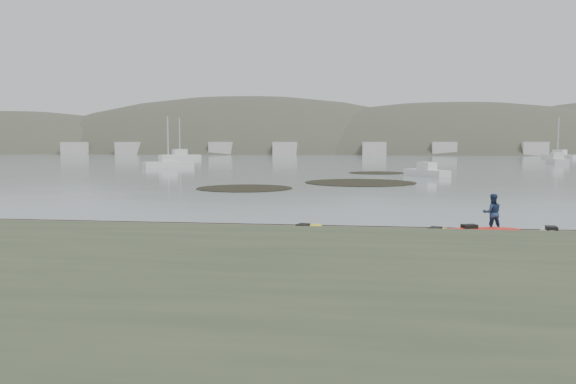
# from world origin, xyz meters

# --- Properties ---
(ground) EXTENTS (600.00, 600.00, 0.00)m
(ground) POSITION_xyz_m (0.00, 0.00, 0.00)
(ground) COLOR tan
(ground) RESTS_ON ground
(wet_sand) EXTENTS (60.00, 60.00, 0.00)m
(wet_sand) POSITION_xyz_m (0.00, -0.30, 0.00)
(wet_sand) COLOR brown
(wet_sand) RESTS_ON ground
(water) EXTENTS (1200.00, 1200.00, 0.00)m
(water) POSITION_xyz_m (0.00, 300.00, 0.01)
(water) COLOR slate
(water) RESTS_ON ground
(bluff) EXTENTS (60.00, 8.00, 2.00)m
(bluff) POSITION_xyz_m (0.00, -17.50, 1.00)
(bluff) COLOR #475138
(bluff) RESTS_ON ground
(kayaks) EXTENTS (19.99, 9.00, 0.34)m
(kayaks) POSITION_xyz_m (1.03, -3.92, 0.17)
(kayaks) COLOR #79D52A
(kayaks) RESTS_ON ground
(person_east) EXTENTS (0.80, 0.64, 1.60)m
(person_east) POSITION_xyz_m (8.66, -0.80, 0.80)
(person_east) COLOR navy
(person_east) RESTS_ON ground
(kelp_mats) EXTENTS (18.47, 32.35, 0.04)m
(kelp_mats) POSITION_xyz_m (0.85, 28.89, 0.03)
(kelp_mats) COLOR black
(kelp_mats) RESTS_ON water
(moored_boats) EXTENTS (92.52, 80.67, 1.25)m
(moored_boats) POSITION_xyz_m (4.43, 83.50, 0.56)
(moored_boats) COLOR silver
(moored_boats) RESTS_ON ground
(far_hills) EXTENTS (550.00, 135.00, 80.00)m
(far_hills) POSITION_xyz_m (39.38, 193.97, -15.93)
(far_hills) COLOR #384235
(far_hills) RESTS_ON ground
(far_town) EXTENTS (199.00, 5.00, 4.00)m
(far_town) POSITION_xyz_m (6.00, 145.00, 2.00)
(far_town) COLOR beige
(far_town) RESTS_ON ground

